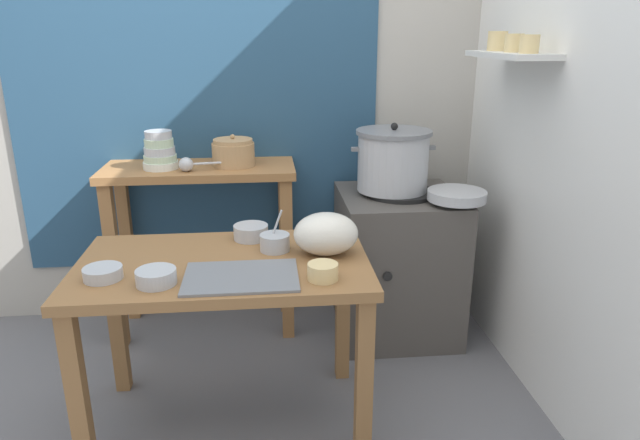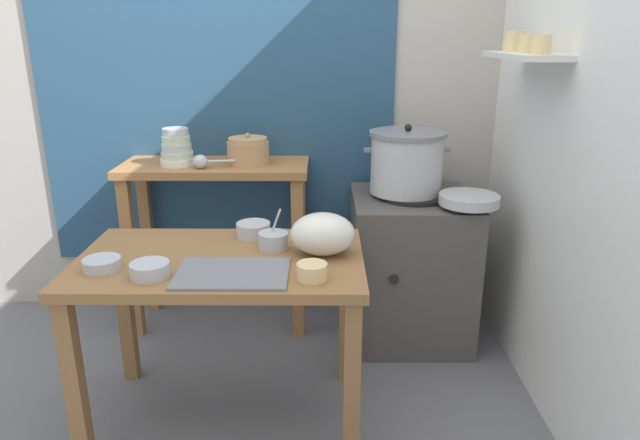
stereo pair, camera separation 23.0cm
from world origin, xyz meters
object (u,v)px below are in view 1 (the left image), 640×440
prep_bowl_3 (275,242)px  prep_bowl_1 (323,271)px  bowl_stack_enamel (160,152)px  stove_block (397,263)px  plastic_bag (326,234)px  steamer_pot (393,160)px  prep_bowl_4 (156,276)px  ladle (188,164)px  prep_bowl_0 (251,231)px  serving_tray (241,277)px  wide_pan (457,195)px  back_shelf_table (202,208)px  clay_pot (233,153)px  prep_bowl_2 (103,272)px  prep_table (225,287)px

prep_bowl_3 → prep_bowl_1: bearing=-61.6°
bowl_stack_enamel → stove_block: bearing=-4.8°
plastic_bag → prep_bowl_1: size_ratio=2.33×
steamer_pot → prep_bowl_4: bearing=-138.4°
ladle → prep_bowl_0: (0.30, -0.49, -0.18)m
prep_bowl_1 → serving_tray: bearing=172.4°
prep_bowl_3 → wide_pan: bearing=25.5°
back_shelf_table → bowl_stack_enamel: 0.36m
clay_pot → prep_bowl_3: 0.79m
steamer_pot → serving_tray: (-0.73, -0.89, -0.21)m
wide_pan → prep_bowl_0: bearing=-164.2°
clay_pot → prep_bowl_0: clay_pot is taller
steamer_pot → prep_bowl_3: (-0.61, -0.63, -0.18)m
prep_bowl_2 → bowl_stack_enamel: bearing=86.0°
wide_pan → prep_bowl_1: size_ratio=2.60×
steamer_pot → plastic_bag: size_ratio=1.69×
bowl_stack_enamel → ladle: 0.17m
serving_tray → plastic_bag: (0.32, 0.20, 0.08)m
wide_pan → prep_bowl_2: size_ratio=2.07×
steamer_pot → plastic_bag: 0.81m
serving_tray → wide_pan: size_ratio=1.43×
serving_tray → prep_bowl_1: 0.29m
bowl_stack_enamel → ladle: (0.14, -0.08, -0.05)m
plastic_bag → prep_bowl_4: plastic_bag is taller
serving_tray → bowl_stack_enamel: bearing=113.3°
prep_table → bowl_stack_enamel: bearing=113.3°
bowl_stack_enamel → prep_bowl_4: bowl_stack_enamel is taller
bowl_stack_enamel → prep_bowl_3: 0.92m
plastic_bag → wide_pan: plastic_bag is taller
prep_bowl_4 → plastic_bag: bearing=20.0°
back_shelf_table → stove_block: (1.01, -0.13, -0.30)m
bowl_stack_enamel → wide_pan: bowl_stack_enamel is taller
ladle → prep_bowl_1: (0.56, -0.93, -0.18)m
clay_pot → serving_tray: (0.06, -1.00, -0.24)m
prep_table → stove_block: (0.85, 0.70, -0.23)m
plastic_bag → prep_bowl_3: bearing=164.0°
steamer_pot → clay_pot: (-0.79, 0.11, 0.03)m
prep_table → bowl_stack_enamel: 0.95m
serving_tray → prep_bowl_0: bearing=85.9°
prep_bowl_2 → prep_bowl_3: (0.61, 0.21, 0.01)m
prep_bowl_0 → prep_bowl_2: bearing=-145.0°
prep_bowl_3 → ladle: bearing=122.1°
steamer_pot → plastic_bag: steamer_pot is taller
stove_block → clay_pot: bearing=171.1°
back_shelf_table → prep_bowl_2: 0.99m
ladle → stove_block: bearing=-1.2°
clay_pot → prep_bowl_0: (0.09, -0.60, -0.21)m
stove_block → steamer_pot: bearing=153.4°
wide_pan → ladle: bearing=170.5°
stove_block → plastic_bag: 0.91m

